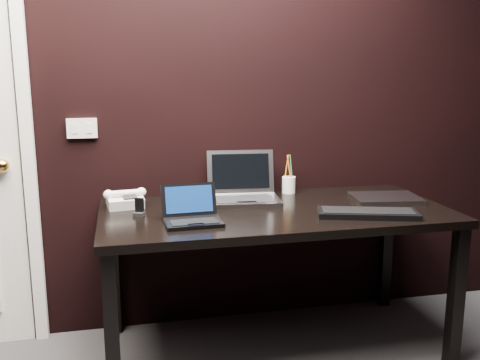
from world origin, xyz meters
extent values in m
plane|color=black|center=(0.00, 1.80, 1.30)|extent=(4.00, 0.00, 4.00)
cube|color=white|center=(-0.89, 1.77, 1.02)|extent=(0.06, 0.05, 2.11)
sphere|color=gold|center=(-1.01, 1.73, 0.95)|extent=(0.07, 0.07, 0.07)
cube|color=silver|center=(-0.62, 1.79, 1.12)|extent=(0.15, 0.02, 0.10)
cube|color=silver|center=(-0.66, 1.78, 1.12)|extent=(0.03, 0.01, 0.05)
cube|color=silver|center=(-0.58, 1.78, 1.12)|extent=(0.03, 0.01, 0.05)
cube|color=black|center=(0.30, 1.40, 0.72)|extent=(1.70, 0.80, 0.04)
cube|color=black|center=(-0.50, 1.05, 0.35)|extent=(0.06, 0.06, 0.70)
cube|color=black|center=(1.10, 1.05, 0.35)|extent=(0.06, 0.06, 0.70)
cube|color=black|center=(-0.50, 1.75, 0.35)|extent=(0.06, 0.06, 0.70)
cube|color=black|center=(1.10, 1.75, 0.35)|extent=(0.06, 0.06, 0.70)
cube|color=black|center=(-0.13, 1.22, 0.75)|extent=(0.26, 0.18, 0.02)
cube|color=black|center=(-0.13, 1.20, 0.76)|extent=(0.21, 0.10, 0.00)
cube|color=black|center=(-0.13, 1.16, 0.76)|extent=(0.07, 0.03, 0.00)
cube|color=black|center=(-0.13, 1.33, 0.83)|extent=(0.25, 0.06, 0.14)
cube|color=#0A2150|center=(-0.13, 1.33, 0.83)|extent=(0.22, 0.05, 0.12)
cube|color=#999A9E|center=(0.18, 1.56, 0.75)|extent=(0.38, 0.29, 0.02)
cube|color=black|center=(0.18, 1.53, 0.77)|extent=(0.31, 0.17, 0.00)
cube|color=#A2A1A6|center=(0.17, 1.46, 0.77)|extent=(0.10, 0.05, 0.00)
cube|color=#9A9A9F|center=(0.19, 1.71, 0.88)|extent=(0.36, 0.10, 0.22)
cube|color=black|center=(0.19, 1.71, 0.88)|extent=(0.31, 0.08, 0.18)
cube|color=black|center=(0.69, 1.18, 0.75)|extent=(0.49, 0.29, 0.03)
cube|color=black|center=(0.69, 1.18, 0.77)|extent=(0.44, 0.24, 0.00)
cube|color=#9A9A9F|center=(0.91, 1.45, 0.75)|extent=(0.37, 0.29, 0.02)
cube|color=silver|center=(-0.42, 1.60, 0.77)|extent=(0.19, 0.18, 0.07)
cylinder|color=silver|center=(-0.42, 1.59, 0.81)|extent=(0.17, 0.05, 0.03)
sphere|color=white|center=(-0.50, 1.58, 0.81)|extent=(0.05, 0.05, 0.05)
sphere|color=white|center=(-0.34, 1.60, 0.81)|extent=(0.05, 0.05, 0.05)
cube|color=black|center=(-0.40, 1.56, 0.80)|extent=(0.07, 0.06, 0.01)
cube|color=black|center=(-0.36, 1.43, 0.78)|extent=(0.04, 0.03, 0.08)
cube|color=black|center=(-0.36, 1.42, 0.75)|extent=(0.06, 0.05, 0.02)
cylinder|color=white|center=(0.47, 1.72, 0.79)|extent=(0.09, 0.09, 0.09)
cylinder|color=orange|center=(0.46, 1.73, 0.89)|extent=(0.02, 0.02, 0.14)
cylinder|color=green|center=(0.48, 1.72, 0.89)|extent=(0.02, 0.02, 0.14)
cylinder|color=black|center=(0.47, 1.73, 0.89)|extent=(0.01, 0.01, 0.14)
cylinder|color=#EE5416|center=(0.47, 1.71, 0.89)|extent=(0.03, 0.03, 0.14)
camera|label=1|loc=(-0.43, -1.05, 1.41)|focal=40.00mm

